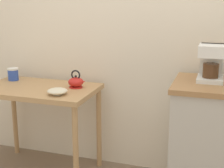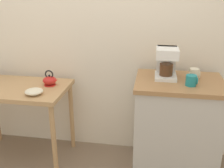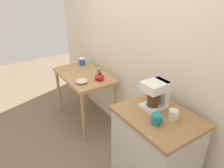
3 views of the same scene
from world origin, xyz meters
TOP-DOWN VIEW (x-y plane):
  - ground_plane at (0.00, 0.00)m, footprint 8.00×8.00m
  - back_wall at (0.10, 0.38)m, footprint 4.40×0.10m
  - wooden_table at (-0.69, -0.03)m, footprint 0.96×0.59m
  - kitchen_counter at (0.79, -0.03)m, footprint 0.73×0.56m
  - bowl_stoneware at (-0.44, -0.18)m, footprint 0.16×0.16m
  - teakettle at (-0.39, 0.06)m, footprint 0.16×0.13m
  - canister_enamel at (-1.04, 0.12)m, footprint 0.10×0.10m
  - coffee_maker at (0.68, 0.03)m, footprint 0.18×0.22m
  - mug_small_cream at (0.91, 0.02)m, footprint 0.09×0.08m
  - mug_dark_teal at (0.87, -0.14)m, footprint 0.09×0.08m

SIDE VIEW (x-z plane):
  - ground_plane at x=0.00m, z-range 0.00..0.00m
  - kitchen_counter at x=0.79m, z-range 0.00..0.93m
  - wooden_table at x=-0.69m, z-range 0.29..1.07m
  - bowl_stoneware at x=-0.44m, z-range 0.78..0.83m
  - teakettle at x=-0.39m, z-range 0.75..0.90m
  - canister_enamel at x=-1.04m, z-range 0.78..0.89m
  - mug_dark_teal at x=0.87m, z-range 0.92..1.01m
  - mug_small_cream at x=0.91m, z-range 0.92..1.02m
  - coffee_maker at x=0.68m, z-range 0.94..1.20m
  - back_wall at x=0.10m, z-range 0.00..2.80m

